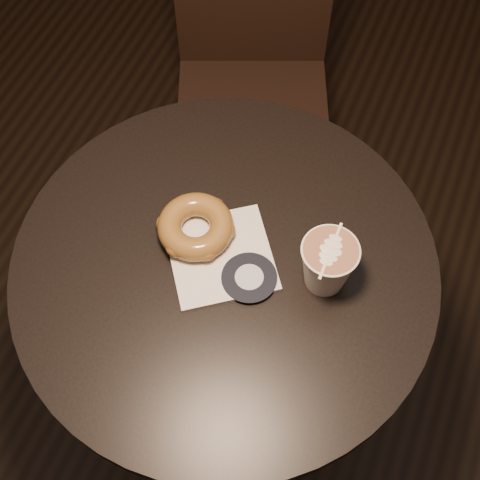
{
  "coord_description": "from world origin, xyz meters",
  "views": [
    {
      "loc": [
        0.21,
        -0.45,
        1.72
      ],
      "look_at": [
        0.01,
        0.03,
        0.79
      ],
      "focal_mm": 50.0,
      "sensor_mm": 36.0,
      "label": 1
    }
  ],
  "objects_px": {
    "chair": "(253,55)",
    "latte_cup": "(327,265)",
    "pastry_bag": "(221,256)",
    "doughnut": "(196,227)",
    "cafe_table": "(227,311)"
  },
  "relations": [
    {
      "from": "pastry_bag",
      "to": "cafe_table",
      "type": "bearing_deg",
      "value": -70.55
    },
    {
      "from": "pastry_bag",
      "to": "latte_cup",
      "type": "distance_m",
      "value": 0.18
    },
    {
      "from": "cafe_table",
      "to": "chair",
      "type": "bearing_deg",
      "value": 107.69
    },
    {
      "from": "cafe_table",
      "to": "pastry_bag",
      "type": "distance_m",
      "value": 0.2
    },
    {
      "from": "cafe_table",
      "to": "doughnut",
      "type": "relative_size",
      "value": 5.96
    },
    {
      "from": "latte_cup",
      "to": "doughnut",
      "type": "bearing_deg",
      "value": -179.12
    },
    {
      "from": "doughnut",
      "to": "latte_cup",
      "type": "bearing_deg",
      "value": 0.88
    },
    {
      "from": "chair",
      "to": "pastry_bag",
      "type": "relative_size",
      "value": 5.78
    },
    {
      "from": "chair",
      "to": "latte_cup",
      "type": "height_order",
      "value": "chair"
    },
    {
      "from": "doughnut",
      "to": "latte_cup",
      "type": "height_order",
      "value": "latte_cup"
    },
    {
      "from": "cafe_table",
      "to": "pastry_bag",
      "type": "height_order",
      "value": "pastry_bag"
    },
    {
      "from": "pastry_bag",
      "to": "doughnut",
      "type": "xyz_separation_m",
      "value": [
        -0.05,
        0.02,
        0.02
      ]
    },
    {
      "from": "doughnut",
      "to": "latte_cup",
      "type": "relative_size",
      "value": 1.26
    },
    {
      "from": "doughnut",
      "to": "chair",
      "type": "bearing_deg",
      "value": 103.13
    },
    {
      "from": "chair",
      "to": "doughnut",
      "type": "relative_size",
      "value": 7.46
    }
  ]
}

